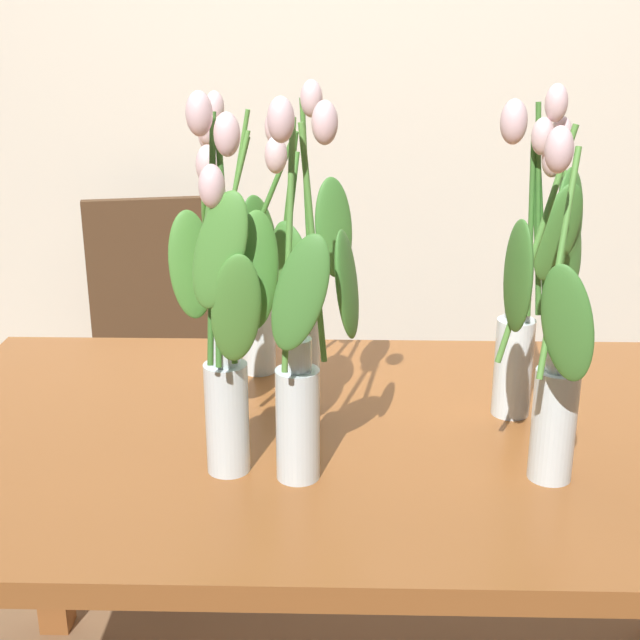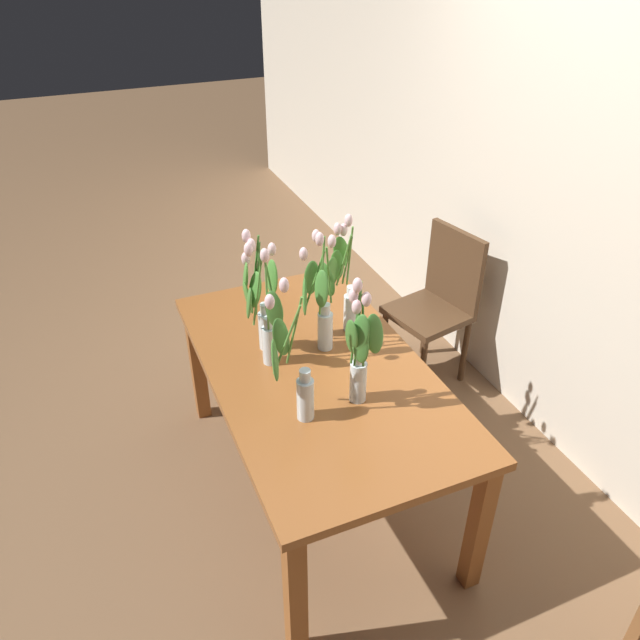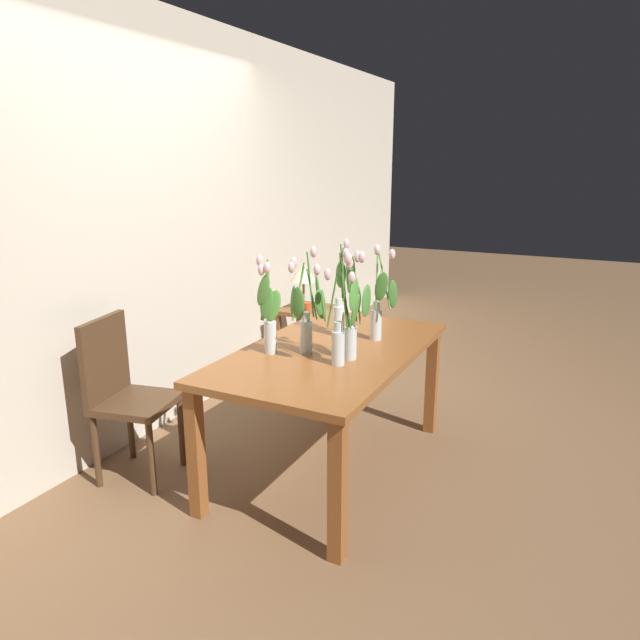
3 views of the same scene
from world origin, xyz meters
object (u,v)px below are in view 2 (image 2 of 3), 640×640
at_px(tulip_vase_5, 359,355).
at_px(dining_chair, 439,299).
at_px(dining_table, 316,383).
at_px(tulip_vase_4, 261,304).
at_px(tulip_vase_2, 321,303).
at_px(tulip_vase_1, 297,378).
at_px(tulip_vase_3, 346,288).
at_px(tulip_vase_0, 267,328).

height_order(tulip_vase_5, dining_chair, tulip_vase_5).
xyz_separation_m(dining_table, tulip_vase_4, (-0.22, -0.17, 0.33)).
bearing_deg(dining_chair, dining_table, -60.09).
bearing_deg(tulip_vase_2, tulip_vase_1, -33.99).
bearing_deg(dining_table, tulip_vase_3, 134.56).
height_order(dining_table, tulip_vase_3, tulip_vase_3).
distance_m(tulip_vase_2, tulip_vase_3, 0.20).
xyz_separation_m(dining_table, tulip_vase_3, (-0.25, 0.25, 0.30)).
distance_m(tulip_vase_1, dining_chair, 1.52).
bearing_deg(tulip_vase_3, tulip_vase_0, -71.43).
distance_m(dining_table, tulip_vase_0, 0.35).
xyz_separation_m(tulip_vase_5, dining_chair, (-0.87, 0.95, -0.46)).
bearing_deg(tulip_vase_2, dining_table, -30.34).
relative_size(tulip_vase_0, tulip_vase_4, 0.99).
relative_size(dining_table, dining_chair, 1.72).
distance_m(tulip_vase_0, tulip_vase_1, 0.36).
bearing_deg(tulip_vase_2, tulip_vase_5, -2.90).
bearing_deg(tulip_vase_1, dining_table, 144.20).
xyz_separation_m(tulip_vase_1, dining_chair, (-0.84, 1.20, -0.40)).
distance_m(tulip_vase_1, tulip_vase_5, 0.25).
bearing_deg(tulip_vase_1, tulip_vase_4, 177.61).
bearing_deg(tulip_vase_0, tulip_vase_4, 172.92).
relative_size(tulip_vase_2, dining_chair, 0.63).
height_order(tulip_vase_1, tulip_vase_4, tulip_vase_4).
relative_size(dining_table, tulip_vase_1, 2.77).
distance_m(dining_table, tulip_vase_3, 0.46).
height_order(dining_table, tulip_vase_2, tulip_vase_2).
bearing_deg(tulip_vase_0, tulip_vase_1, -0.83).
bearing_deg(tulip_vase_0, dining_chair, 111.93).
xyz_separation_m(tulip_vase_0, tulip_vase_2, (-0.04, 0.26, 0.04)).
xyz_separation_m(dining_table, tulip_vase_0, (-0.10, -0.18, 0.28)).
relative_size(dining_table, tulip_vase_5, 2.74).
distance_m(dining_table, tulip_vase_5, 0.44).
distance_m(tulip_vase_0, tulip_vase_3, 0.46).
height_order(tulip_vase_0, tulip_vase_5, same).
height_order(tulip_vase_4, dining_chair, tulip_vase_4).
relative_size(dining_table, tulip_vase_4, 2.72).
distance_m(tulip_vase_0, tulip_vase_4, 0.13).
bearing_deg(tulip_vase_2, tulip_vase_0, -82.20).
height_order(tulip_vase_0, tulip_vase_4, tulip_vase_4).
relative_size(tulip_vase_4, dining_chair, 0.63).
distance_m(tulip_vase_0, tulip_vase_5, 0.46).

